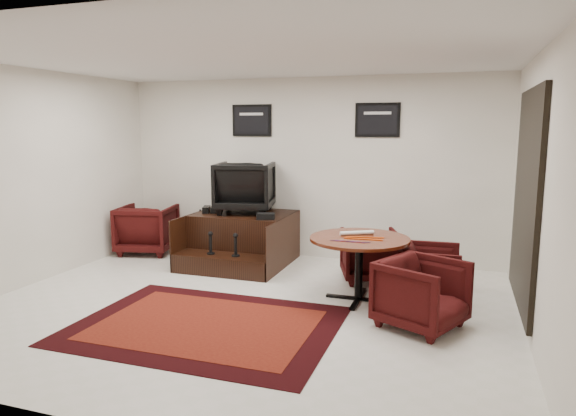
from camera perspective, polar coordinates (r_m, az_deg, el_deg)
The scene contains 16 objects.
ground at distance 6.04m, azimuth -4.99°, elevation -10.91°, with size 6.00×6.00×0.00m, color white.
room_shell at distance 5.65m, azimuth -0.93°, elevation 6.29°, with size 6.02×5.02×2.81m.
area_rug at distance 5.56m, azimuth -9.12°, elevation -12.72°, with size 2.69×2.02×0.01m.
shine_podium at distance 7.85m, azimuth -5.15°, elevation -3.57°, with size 1.46×1.50×0.75m.
shine_chair at distance 7.84m, azimuth -4.80°, elevation 2.62°, with size 0.84×0.78×0.86m, color black.
shoes_pair at distance 7.95m, azimuth -8.62°, elevation -0.16°, with size 0.29×0.31×0.09m.
polish_kit at distance 7.29m, azimuth -2.50°, elevation -0.92°, with size 0.25×0.17×0.09m, color black.
umbrella_black at distance 8.05m, azimuth -11.06°, elevation -3.04°, with size 0.29×0.11×0.79m, color black, non-canonical shape.
umbrella_hooked at distance 8.27m, azimuth -10.41°, elevation -2.65°, with size 0.30×0.11×0.80m, color black, non-canonical shape.
armchair_side at distance 8.71m, azimuth -15.38°, elevation -2.00°, with size 0.84×0.79×0.87m, color black.
meeting_table at distance 6.11m, azimuth 7.94°, elevation -4.10°, with size 1.17×1.17×0.77m.
table_chair_back at distance 7.02m, azimuth 9.09°, elevation -4.92°, with size 0.73×0.69×0.75m, color black.
table_chair_window at distance 6.43m, azimuth 15.46°, elevation -6.57°, with size 0.70×0.66×0.72m, color black.
table_chair_corner at distance 5.50m, azimuth 14.65°, elevation -8.86°, with size 0.76×0.71×0.79m, color black.
paper_roll at distance 6.22m, azimuth 7.66°, elevation -2.76°, with size 0.05×0.05×0.42m, color silver.
table_clutter at distance 5.99m, azimuth 8.06°, elevation -3.42°, with size 0.57×0.35×0.01m.
Camera 1 is at (2.29, -5.19, 2.06)m, focal length 32.00 mm.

